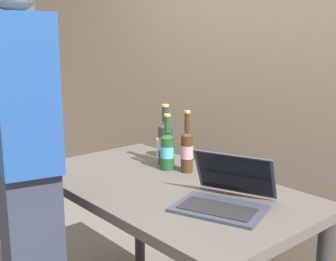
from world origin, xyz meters
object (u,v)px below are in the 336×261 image
Objects in this scene: beer_bottle_brown at (167,149)px; person_figure at (26,173)px; coffee_mug at (164,148)px; laptop at (225,195)px; beer_bottle_green at (165,141)px; beer_bottle_amber at (187,150)px.

beer_bottle_brown is 0.16× the size of person_figure.
beer_bottle_brown is 0.72m from person_figure.
coffee_mug is (-0.17, 0.86, -0.07)m from person_figure.
laptop reaches higher than coffee_mug.
laptop is at bearing -18.58° from beer_bottle_green.
beer_bottle_amber is 0.18m from beer_bottle_green.
coffee_mug is (-0.29, 0.10, -0.06)m from beer_bottle_amber.
beer_bottle_brown is at bearing -36.68° from coffee_mug.
beer_bottle_amber is at bearing 81.53° from person_figure.
beer_bottle_green reaches higher than beer_bottle_amber.
coffee_mug is (-0.71, 0.29, 0.01)m from laptop.
beer_bottle_green is (-0.08, 0.06, 0.02)m from beer_bottle_brown.
beer_bottle_green is 0.78m from person_figure.
beer_bottle_brown reaches higher than laptop.
coffee_mug is at bearing 143.32° from beer_bottle_brown.
laptop is 0.54m from beer_bottle_brown.
person_figure is (-0.02, -0.72, 0.02)m from beer_bottle_brown.
person_figure is at bearing -91.60° from beer_bottle_brown.
laptop is 0.46m from beer_bottle_amber.
laptop is 0.76m from coffee_mug.
laptop is at bearing 47.29° from person_figure.
laptop is 1.39× the size of beer_bottle_amber.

